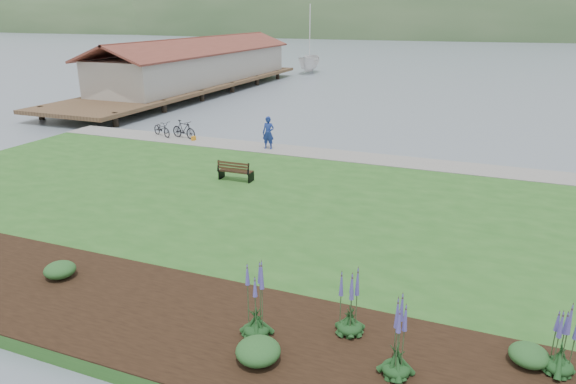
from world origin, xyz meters
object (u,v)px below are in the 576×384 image
at_px(park_bench, 235,171).
at_px(person, 268,130).
at_px(bicycle_a, 162,129).
at_px(sailboat, 309,73).

bearing_deg(park_bench, person, 98.22).
bearing_deg(person, bicycle_a, 172.86).
bearing_deg(sailboat, bicycle_a, -90.38).
relative_size(bicycle_a, sailboat, 0.07).
xyz_separation_m(park_bench, sailboat, (-12.95, 46.78, -0.89)).
distance_m(person, bicycle_a, 7.54).
xyz_separation_m(park_bench, person, (-0.91, 5.86, 0.61)).
bearing_deg(park_bench, bicycle_a, 142.47).
height_order(person, bicycle_a, person).
relative_size(person, sailboat, 0.08).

